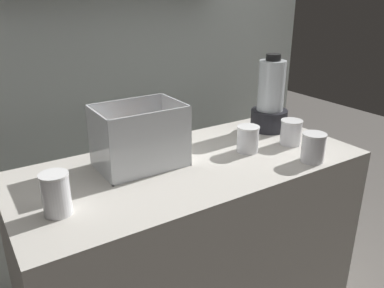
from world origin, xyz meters
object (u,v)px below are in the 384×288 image
object	(u,v)px
juice_cup_mango_left	(248,141)
juice_cup_carrot_far_left	(56,196)
juice_cup_orange_right	(291,134)
blender_pitcher	(270,101)
juice_cup_carrot_middle	(313,149)
carrot_display_bin	(141,148)

from	to	relation	value
juice_cup_mango_left	juice_cup_carrot_far_left	bearing A→B (deg)	-175.00
juice_cup_orange_right	juice_cup_carrot_far_left	bearing A→B (deg)	-178.12
blender_pitcher	juice_cup_carrot_middle	bearing A→B (deg)	-107.49
blender_pitcher	carrot_display_bin	bearing A→B (deg)	-176.57
blender_pitcher	juice_cup_carrot_middle	world-z (taller)	blender_pitcher
blender_pitcher	juice_cup_mango_left	xyz separation A→B (m)	(-0.27, -0.16, -0.10)
juice_cup_mango_left	juice_cup_orange_right	size ratio (longest dim) A/B	1.01
carrot_display_bin	blender_pitcher	world-z (taller)	blender_pitcher
blender_pitcher	juice_cup_mango_left	bearing A→B (deg)	-149.17
carrot_display_bin	juice_cup_orange_right	distance (m)	0.68
juice_cup_carrot_middle	juice_cup_carrot_far_left	bearing A→B (deg)	171.27
juice_cup_mango_left	juice_cup_orange_right	bearing A→B (deg)	-9.76
juice_cup_carrot_middle	juice_cup_orange_right	xyz separation A→B (m)	(0.07, 0.18, -0.01)
juice_cup_carrot_far_left	juice_cup_mango_left	world-z (taller)	juice_cup_carrot_far_left
juice_cup_mango_left	juice_cup_orange_right	xyz separation A→B (m)	(0.22, -0.04, -0.00)
carrot_display_bin	juice_cup_carrot_middle	bearing A→B (deg)	-29.79
juice_cup_orange_right	juice_cup_carrot_middle	bearing A→B (deg)	-109.77
blender_pitcher	juice_cup_orange_right	size ratio (longest dim) A/B	3.32
carrot_display_bin	juice_cup_mango_left	world-z (taller)	carrot_display_bin
blender_pitcher	juice_cup_carrot_far_left	size ratio (longest dim) A/B	2.72
juice_cup_mango_left	juice_cup_carrot_middle	size ratio (longest dim) A/B	0.95
carrot_display_bin	blender_pitcher	xyz separation A→B (m)	(0.71, 0.04, 0.07)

